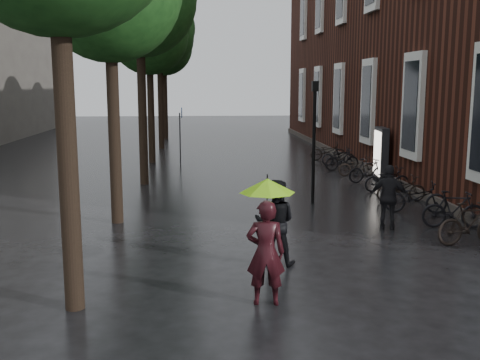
{
  "coord_description": "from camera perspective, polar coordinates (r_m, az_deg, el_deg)",
  "views": [
    {
      "loc": [
        -1.94,
        -8.13,
        3.71
      ],
      "look_at": [
        -0.87,
        5.41,
        1.4
      ],
      "focal_mm": 42.0,
      "sensor_mm": 36.0,
      "label": 1
    }
  ],
  "objects": [
    {
      "name": "lamp_post",
      "position": [
        17.65,
        7.54,
        5.06
      ],
      "size": [
        0.2,
        0.2,
        3.83
      ],
      "rotation": [
        0.0,
        0.0,
        -0.35
      ],
      "color": "black",
      "rests_on": "ground"
    },
    {
      "name": "brick_building",
      "position": [
        30.34,
        20.2,
        13.39
      ],
      "size": [
        10.2,
        33.2,
        12.0
      ],
      "color": "#38160F",
      "rests_on": "ground"
    },
    {
      "name": "parked_bicycles",
      "position": [
        20.96,
        13.69,
        0.45
      ],
      "size": [
        2.11,
        15.74,
        1.02
      ],
      "color": "black",
      "rests_on": "ground"
    },
    {
      "name": "ground",
      "position": [
        9.15,
        8.38,
        -14.4
      ],
      "size": [
        120.0,
        120.0,
        0.0
      ],
      "primitive_type": "plane",
      "color": "black"
    },
    {
      "name": "lime_umbrella",
      "position": [
        10.41,
        2.78,
        -0.58
      ],
      "size": [
        1.05,
        1.05,
        1.55
      ],
      "rotation": [
        0.0,
        0.0,
        0.13
      ],
      "color": "black",
      "rests_on": "ground"
    },
    {
      "name": "person_black",
      "position": [
        11.68,
        3.58,
        -4.31
      ],
      "size": [
        1.02,
        0.88,
        1.8
      ],
      "primitive_type": "imported",
      "rotation": [
        0.0,
        0.0,
        2.88
      ],
      "color": "black",
      "rests_on": "ground"
    },
    {
      "name": "ad_lightbox",
      "position": [
        22.52,
        14.11,
        2.57
      ],
      "size": [
        0.31,
        1.38,
        2.08
      ],
      "rotation": [
        0.0,
        0.0,
        -0.12
      ],
      "color": "black",
      "rests_on": "ground"
    },
    {
      "name": "pedestrian_walking",
      "position": [
        14.95,
        14.91,
        -1.73
      ],
      "size": [
        1.07,
        0.74,
        1.69
      ],
      "primitive_type": "imported",
      "rotation": [
        0.0,
        0.0,
        2.77
      ],
      "color": "black",
      "rests_on": "ground"
    },
    {
      "name": "street_trees",
      "position": [
        24.28,
        -9.71,
        15.74
      ],
      "size": [
        4.33,
        34.03,
        8.91
      ],
      "color": "black",
      "rests_on": "ground"
    },
    {
      "name": "cycle_sign",
      "position": [
        26.21,
        -6.03,
        5.36
      ],
      "size": [
        0.14,
        0.49,
        2.68
      ],
      "rotation": [
        0.0,
        0.0,
        -0.02
      ],
      "color": "#262628",
      "rests_on": "ground"
    },
    {
      "name": "person_burgundy",
      "position": [
        9.57,
        2.62,
        -7.39
      ],
      "size": [
        0.7,
        0.49,
        1.82
      ],
      "primitive_type": "imported",
      "rotation": [
        0.0,
        0.0,
        3.06
      ],
      "color": "black",
      "rests_on": "ground"
    }
  ]
}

